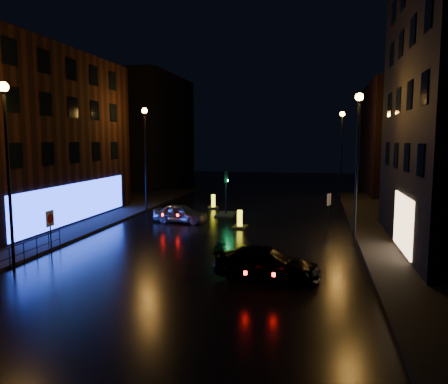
{
  "coord_description": "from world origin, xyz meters",
  "views": [
    {
      "loc": [
        5.6,
        -18.97,
        5.86
      ],
      "look_at": [
        0.33,
        5.97,
        2.8
      ],
      "focal_mm": 35.0,
      "sensor_mm": 36.0,
      "label": 1
    }
  ],
  "objects_px": {
    "road_sign_left": "(50,223)",
    "road_sign_right": "(329,202)",
    "silver_hatchback": "(181,213)",
    "bollard_near": "(240,224)",
    "traffic_signal": "(226,209)",
    "bollard_far": "(213,205)",
    "dark_sedan": "(267,263)"
  },
  "relations": [
    {
      "from": "road_sign_left",
      "to": "road_sign_right",
      "type": "relative_size",
      "value": 1.03
    },
    {
      "from": "silver_hatchback",
      "to": "bollard_near",
      "type": "distance_m",
      "value": 4.57
    },
    {
      "from": "bollard_near",
      "to": "road_sign_right",
      "type": "relative_size",
      "value": 0.6
    },
    {
      "from": "traffic_signal",
      "to": "silver_hatchback",
      "type": "xyz_separation_m",
      "value": [
        -2.55,
        -3.66,
        0.15
      ]
    },
    {
      "from": "bollard_near",
      "to": "bollard_far",
      "type": "xyz_separation_m",
      "value": [
        -3.68,
        7.83,
        -0.0
      ]
    },
    {
      "from": "dark_sedan",
      "to": "bollard_far",
      "type": "bearing_deg",
      "value": 21.92
    },
    {
      "from": "dark_sedan",
      "to": "bollard_far",
      "type": "distance_m",
      "value": 19.35
    },
    {
      "from": "road_sign_right",
      "to": "traffic_signal",
      "type": "bearing_deg",
      "value": -1.34
    },
    {
      "from": "dark_sedan",
      "to": "road_sign_left",
      "type": "height_order",
      "value": "road_sign_left"
    },
    {
      "from": "dark_sedan",
      "to": "bollard_far",
      "type": "relative_size",
      "value": 2.89
    },
    {
      "from": "bollard_near",
      "to": "silver_hatchback",
      "type": "bearing_deg",
      "value": 169.54
    },
    {
      "from": "dark_sedan",
      "to": "bollard_far",
      "type": "height_order",
      "value": "dark_sedan"
    },
    {
      "from": "bollard_far",
      "to": "road_sign_right",
      "type": "relative_size",
      "value": 0.68
    },
    {
      "from": "silver_hatchback",
      "to": "dark_sedan",
      "type": "xyz_separation_m",
      "value": [
        7.4,
        -11.32,
        0.0
      ]
    },
    {
      "from": "bollard_near",
      "to": "bollard_far",
      "type": "bearing_deg",
      "value": 117.13
    },
    {
      "from": "silver_hatchback",
      "to": "road_sign_right",
      "type": "relative_size",
      "value": 1.66
    },
    {
      "from": "traffic_signal",
      "to": "bollard_far",
      "type": "bearing_deg",
      "value": 119.17
    },
    {
      "from": "dark_sedan",
      "to": "bollard_near",
      "type": "height_order",
      "value": "dark_sedan"
    },
    {
      "from": "road_sign_left",
      "to": "traffic_signal",
      "type": "bearing_deg",
      "value": 67.66
    },
    {
      "from": "silver_hatchback",
      "to": "road_sign_left",
      "type": "bearing_deg",
      "value": 166.56
    },
    {
      "from": "traffic_signal",
      "to": "bollard_near",
      "type": "xyz_separation_m",
      "value": [
        1.9,
        -4.64,
        -0.24
      ]
    },
    {
      "from": "dark_sedan",
      "to": "bollard_near",
      "type": "bearing_deg",
      "value": 17.8
    },
    {
      "from": "silver_hatchback",
      "to": "road_sign_left",
      "type": "xyz_separation_m",
      "value": [
        -3.47,
        -10.3,
        1.13
      ]
    },
    {
      "from": "bollard_far",
      "to": "dark_sedan",
      "type": "bearing_deg",
      "value": -87.42
    },
    {
      "from": "traffic_signal",
      "to": "bollard_near",
      "type": "bearing_deg",
      "value": -67.76
    },
    {
      "from": "dark_sedan",
      "to": "bollard_near",
      "type": "distance_m",
      "value": 10.76
    },
    {
      "from": "dark_sedan",
      "to": "road_sign_right",
      "type": "relative_size",
      "value": 1.95
    },
    {
      "from": "traffic_signal",
      "to": "road_sign_right",
      "type": "height_order",
      "value": "traffic_signal"
    },
    {
      "from": "traffic_signal",
      "to": "dark_sedan",
      "type": "height_order",
      "value": "traffic_signal"
    },
    {
      "from": "silver_hatchback",
      "to": "bollard_near",
      "type": "bearing_deg",
      "value": -97.24
    },
    {
      "from": "dark_sedan",
      "to": "road_sign_right",
      "type": "distance_m",
      "value": 11.85
    },
    {
      "from": "dark_sedan",
      "to": "bollard_far",
      "type": "xyz_separation_m",
      "value": [
        -6.63,
        18.18,
        -0.39
      ]
    }
  ]
}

